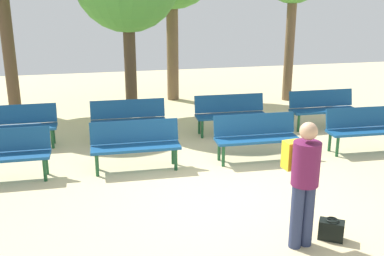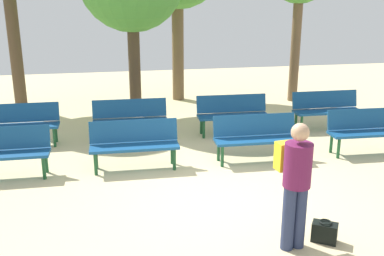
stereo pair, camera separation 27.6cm
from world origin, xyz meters
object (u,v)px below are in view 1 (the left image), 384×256
object	(u,v)px
bench_r0_c2	(256,134)
bench_r1_c1	(128,118)
bench_r1_c2	(230,112)
bench_r1_c0	(17,124)
visitor_with_backpack	(303,177)
bench_r0_c0	(2,152)
bench_r1_c3	(323,107)
bench_r0_c1	(135,142)
bench_r0_c3	(365,127)
handbag	(331,230)

from	to	relation	value
bench_r0_c2	bench_r1_c1	world-z (taller)	same
bench_r1_c2	bench_r1_c0	bearing A→B (deg)	-178.77
visitor_with_backpack	bench_r0_c0	bearing A→B (deg)	-44.81
bench_r1_c3	visitor_with_backpack	bearing A→B (deg)	-120.20
bench_r0_c1	bench_r0_c2	size ratio (longest dim) A/B	1.00
bench_r0_c2	bench_r0_c0	bearing A→B (deg)	-178.91
bench_r0_c3	bench_r1_c3	distance (m)	1.69
bench_r0_c3	bench_r1_c0	xyz separation A→B (m)	(-6.89, 1.77, 0.00)
bench_r0_c1	bench_r1_c3	xyz separation A→B (m)	(4.59, 1.64, 0.00)
bench_r0_c2	visitor_with_backpack	distance (m)	3.09
bench_r1_c3	handbag	distance (m)	5.25
bench_r0_c2	bench_r0_c3	distance (m)	2.33
bench_r0_c3	bench_r1_c3	bearing A→B (deg)	93.26
bench_r1_c3	visitor_with_backpack	distance (m)	5.51
bench_r0_c0	handbag	world-z (taller)	bench_r0_c0
bench_r1_c2	handbag	distance (m)	4.72
visitor_with_backpack	handbag	world-z (taller)	visitor_with_backpack
bench_r0_c0	bench_r1_c0	world-z (taller)	same
bench_r0_c3	handbag	bearing A→B (deg)	-126.39
bench_r0_c1	bench_r0_c3	world-z (taller)	same
bench_r0_c1	bench_r1_c3	world-z (taller)	same
bench_r0_c1	bench_r0_c2	distance (m)	2.30
bench_r1_c2	bench_r0_c2	bearing A→B (deg)	-88.96
bench_r0_c0	bench_r1_c2	world-z (taller)	same
bench_r0_c1	bench_r1_c1	size ratio (longest dim) A/B	1.00
bench_r0_c1	bench_r1_c3	size ratio (longest dim) A/B	1.00
bench_r1_c3	bench_r1_c1	bearing A→B (deg)	-179.55
bench_r0_c1	visitor_with_backpack	size ratio (longest dim) A/B	0.98
bench_r0_c0	bench_r1_c2	distance (m)	4.89
bench_r1_c1	handbag	bearing A→B (deg)	-63.24
bench_r0_c3	bench_r1_c2	bearing A→B (deg)	145.51
bench_r0_c3	handbag	size ratio (longest dim) A/B	4.42
bench_r0_c2	bench_r1_c1	distance (m)	2.84
bench_r1_c0	handbag	size ratio (longest dim) A/B	4.38
visitor_with_backpack	handbag	distance (m)	0.93
bench_r0_c3	bench_r1_c1	xyz separation A→B (m)	(-4.60, 1.72, 0.00)
bench_r1_c2	bench_r1_c3	distance (m)	2.27
bench_r0_c0	visitor_with_backpack	xyz separation A→B (m)	(4.04, -3.06, 0.43)
bench_r0_c2	bench_r1_c0	bearing A→B (deg)	160.48
bench_r0_c0	bench_r0_c3	xyz separation A→B (m)	(6.90, -0.05, 0.00)
bench_r0_c0	visitor_with_backpack	world-z (taller)	visitor_with_backpack
bench_r0_c2	bench_r1_c0	xyz separation A→B (m)	(-4.56, 1.77, 0.00)
bench_r1_c0	bench_r0_c1	bearing A→B (deg)	-36.73
bench_r1_c3	handbag	bearing A→B (deg)	-115.91
bench_r0_c2	bench_r1_c1	bearing A→B (deg)	144.60
bench_r1_c0	bench_r1_c1	world-z (taller)	same
bench_r1_c0	visitor_with_backpack	world-z (taller)	visitor_with_backpack
bench_r1_c3	bench_r0_c1	bearing A→B (deg)	-159.55
bench_r0_c0	bench_r1_c0	size ratio (longest dim) A/B	1.00
bench_r0_c0	bench_r0_c1	bearing A→B (deg)	0.71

